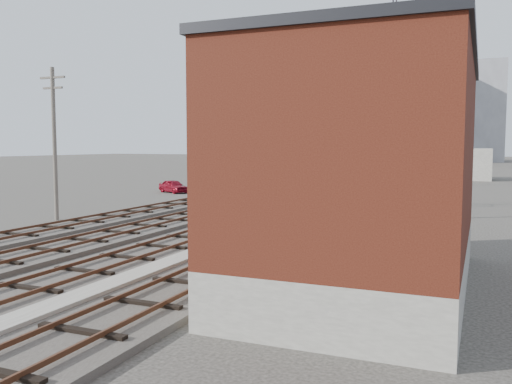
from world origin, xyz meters
The scene contains 23 objects.
ground centered at (0.00, 60.00, 0.00)m, with size 320.00×320.00×0.00m, color #282621.
track_right centered at (2.50, 39.00, 0.11)m, with size 3.20×90.00×0.39m.
track_mid_right centered at (-1.50, 39.00, 0.11)m, with size 3.20×90.00×0.39m.
track_mid_left centered at (-5.50, 39.00, 0.11)m, with size 3.20×90.00×0.39m.
track_left centered at (-9.50, 39.00, 0.11)m, with size 3.20×90.00×0.39m.
platform_curb centered at (0.50, 14.00, 0.13)m, with size 0.90×28.00×0.26m, color gray.
brick_building centered at (7.50, 12.00, 3.63)m, with size 6.54×12.20×7.22m.
lattice_tower centered at (5.50, 35.00, 7.50)m, with size 1.60×1.60×15.00m.
utility_pole_left_a centered at (-12.50, 20.00, 4.80)m, with size 1.80×0.24×9.00m.
utility_pole_left_b centered at (-12.50, 45.00, 4.80)m, with size 1.80×0.24×9.00m.
utility_pole_left_c centered at (-12.50, 70.00, 4.80)m, with size 1.80×0.24×9.00m.
utility_pole_right_a centered at (6.50, 28.00, 4.80)m, with size 1.80×0.24×9.00m.
utility_pole_right_b centered at (6.50, 58.00, 4.80)m, with size 1.80×0.24×9.00m.
apartment_left centered at (-18.00, 135.00, 15.00)m, with size 22.00×14.00×30.00m, color gray.
apartment_right centered at (8.00, 150.00, 13.00)m, with size 16.00×12.00×26.00m, color gray.
shed_left centered at (-16.00, 60.00, 1.60)m, with size 8.00×5.00×3.20m, color gray.
shed_right centered at (9.00, 70.00, 2.00)m, with size 6.00×6.00×4.00m, color gray.
signal_mast centered at (3.70, 9.36, 2.58)m, with size 0.40×0.42×4.32m.
switch_stand centered at (-4.79, 32.74, 0.64)m, with size 0.37×0.37×1.35m.
site_trailer centered at (-6.14, 40.84, 1.19)m, with size 5.65×2.55×2.36m.
car_red centered at (-15.81, 38.69, 0.61)m, with size 1.45×3.60×1.23m, color maroon.
car_silver centered at (-11.73, 43.81, 0.63)m, with size 1.34×3.83×1.26m, color #94969B.
car_grey centered at (-15.03, 50.36, 0.60)m, with size 1.69×4.16×1.21m, color gray.
Camera 1 is at (10.82, -4.97, 4.49)m, focal length 38.00 mm.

